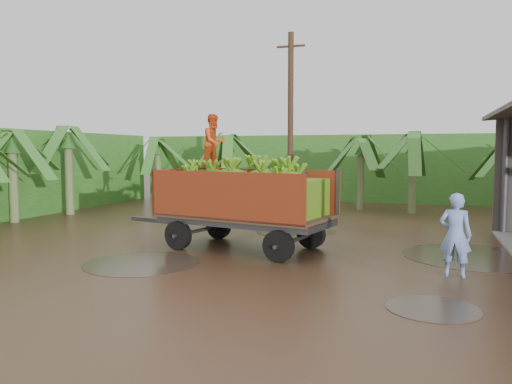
{
  "coord_description": "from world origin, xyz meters",
  "views": [
    {
      "loc": [
        2.72,
        -12.25,
        2.73
      ],
      "look_at": [
        -1.75,
        1.2,
        1.56
      ],
      "focal_mm": 35.0,
      "sensor_mm": 36.0,
      "label": 1
    }
  ],
  "objects": [
    {
      "name": "utility_pole",
      "position": [
        -2.56,
        8.2,
        3.87
      ],
      "size": [
        1.2,
        0.24,
        7.63
      ],
      "color": "#47301E",
      "rests_on": "ground"
    },
    {
      "name": "banana_plants",
      "position": [
        -5.67,
        5.92,
        1.79
      ],
      "size": [
        24.09,
        20.6,
        3.86
      ],
      "color": "#2D661E",
      "rests_on": "ground"
    },
    {
      "name": "ground",
      "position": [
        0.0,
        0.0,
        0.0
      ],
      "size": [
        100.0,
        100.0,
        0.0
      ],
      "primitive_type": "plane",
      "color": "black",
      "rests_on": "ground"
    },
    {
      "name": "banana_trailer",
      "position": [
        -1.93,
        0.7,
        1.44
      ],
      "size": [
        6.7,
        3.21,
        3.78
      ],
      "rotation": [
        0.0,
        0.0,
        -0.2
      ],
      "color": "#AA3518",
      "rests_on": "ground"
    },
    {
      "name": "hedge_north",
      "position": [
        -2.0,
        16.0,
        1.8
      ],
      "size": [
        22.0,
        3.0,
        3.6
      ],
      "primitive_type": "cube",
      "color": "#2D661E",
      "rests_on": "ground"
    },
    {
      "name": "man_blue",
      "position": [
        3.45,
        -0.77,
        0.92
      ],
      "size": [
        0.73,
        0.53,
        1.83
      ],
      "primitive_type": "imported",
      "rotation": [
        0.0,
        0.0,
        2.99
      ],
      "color": "#7A9BDF",
      "rests_on": "ground"
    }
  ]
}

